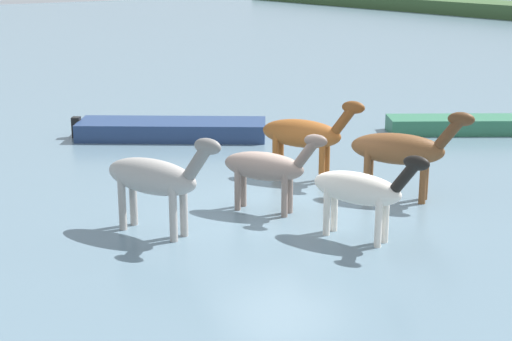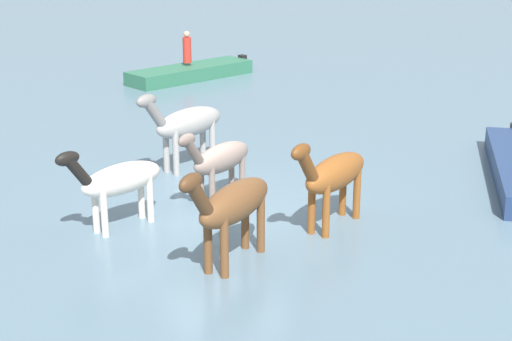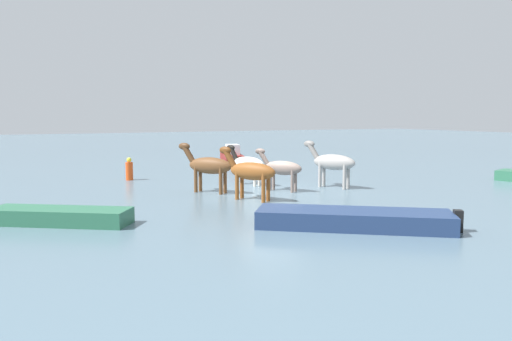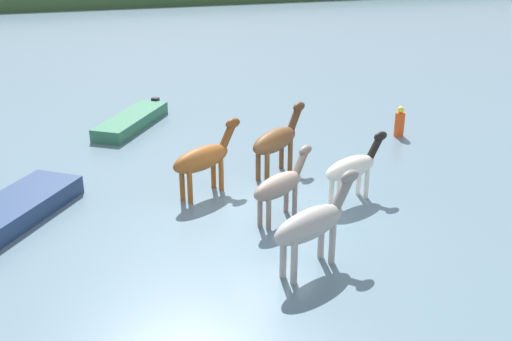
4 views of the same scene
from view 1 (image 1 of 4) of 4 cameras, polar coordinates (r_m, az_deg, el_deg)
ground_plane at (r=16.37m, az=2.00°, el=-2.98°), size 146.82×146.82×0.00m
horse_mid_herd at (r=15.97m, az=0.85°, el=0.26°), size 2.17×1.49×1.80m
horse_gray_outer at (r=17.11m, az=10.84°, el=1.55°), size 2.41×1.87×2.07m
horse_pinto_flank at (r=18.40m, az=3.68°, el=2.73°), size 2.46×1.63×2.02m
horse_dun_straggler at (r=14.79m, az=-7.53°, el=-0.54°), size 2.59×1.49×2.08m
horse_lead at (r=14.53m, az=7.84°, el=-1.41°), size 2.33×1.16×1.83m
boat_launch_far at (r=24.27m, az=14.86°, el=3.15°), size 3.33×4.16×0.73m
boat_motor_center at (r=22.89m, az=-6.34°, el=2.89°), size 4.53×5.38×0.77m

